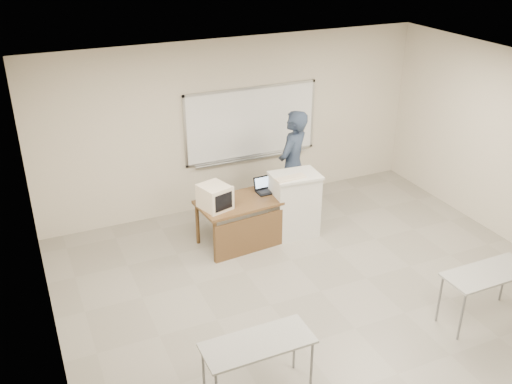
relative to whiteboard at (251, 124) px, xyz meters
name	(u,v)px	position (x,y,z in m)	size (l,w,h in m)	color
floor	(355,329)	(-0.30, -3.97, -1.49)	(7.00, 8.00, 0.01)	gray
whiteboard	(251,124)	(0.00, 0.00, 0.00)	(2.48, 0.10, 1.31)	white
student_desks	(432,354)	(-0.30, -5.32, -0.81)	(4.40, 2.20, 0.73)	#ADADA8
instructor_desk	(249,213)	(-0.70, -1.48, -0.92)	(1.54, 0.77, 0.75)	brown
podium	(294,204)	(0.12, -1.47, -0.94)	(0.76, 0.56, 1.08)	beige
crt_monitor	(214,197)	(-1.25, -1.43, -0.55)	(0.41, 0.46, 0.39)	beige
laptop	(265,188)	(-0.30, -1.21, -0.68)	(0.31, 0.29, 0.23)	black
mouse	(283,197)	(-0.15, -1.57, -0.71)	(0.10, 0.07, 0.04)	#989A9F
keyboard	(291,178)	(-0.03, -1.59, -0.39)	(0.50, 0.17, 0.03)	beige
presenter	(293,166)	(0.35, -0.92, -0.51)	(0.71, 0.47, 1.94)	black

